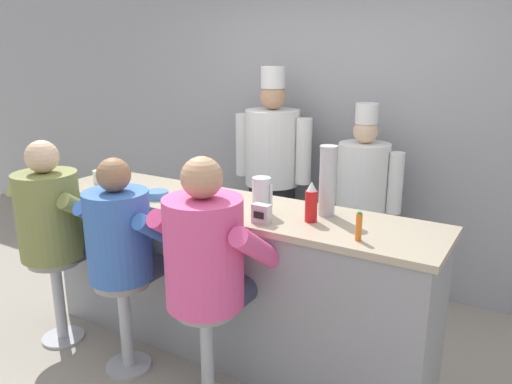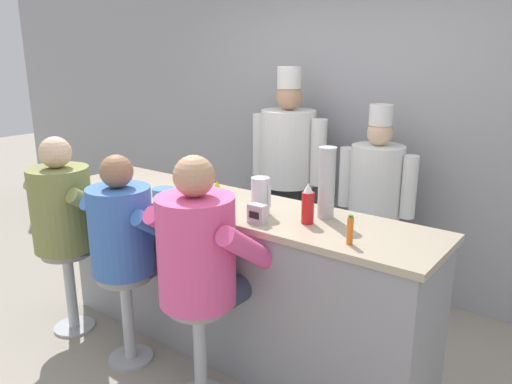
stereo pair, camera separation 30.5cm
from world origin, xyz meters
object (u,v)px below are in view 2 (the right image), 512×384
(mustard_bottle_yellow, at_px, (217,199))
(cereal_bowl, at_px, (163,192))
(diner_seated_pink, at_px, (201,255))
(cook_in_whites_near, at_px, (288,166))
(cook_in_whites_far, at_px, (375,199))
(ketchup_bottle_red, at_px, (308,205))
(diner_seated_olive, at_px, (67,214))
(breakfast_plate, at_px, (211,198))
(water_pitcher_clear, at_px, (260,196))
(hot_sauce_bottle_orange, at_px, (350,230))
(cup_stack_steel, at_px, (327,183))
(napkin_dispenser_chrome, at_px, (257,214))
(diner_seated_blue, at_px, (126,236))
(coffee_mug_white, at_px, (114,173))

(mustard_bottle_yellow, height_order, cereal_bowl, mustard_bottle_yellow)
(diner_seated_pink, distance_m, cook_in_whites_near, 1.77)
(cook_in_whites_near, relative_size, cook_in_whites_far, 1.16)
(ketchup_bottle_red, xyz_separation_m, diner_seated_olive, (-1.68, -0.48, -0.26))
(breakfast_plate, distance_m, cook_in_whites_near, 1.21)
(water_pitcher_clear, bearing_deg, hot_sauce_bottle_orange, -10.36)
(cup_stack_steel, distance_m, diner_seated_pink, 0.83)
(hot_sauce_bottle_orange, relative_size, cup_stack_steel, 0.37)
(diner_seated_olive, xyz_separation_m, cook_in_whites_near, (0.75, 1.68, 0.14))
(napkin_dispenser_chrome, bearing_deg, diner_seated_blue, -159.04)
(diner_seated_pink, relative_size, cook_in_whites_far, 0.91)
(breakfast_plate, height_order, diner_seated_olive, diner_seated_olive)
(water_pitcher_clear, relative_size, cup_stack_steel, 0.54)
(diner_seated_olive, bearing_deg, diner_seated_blue, -0.22)
(coffee_mug_white, bearing_deg, napkin_dispenser_chrome, -5.79)
(hot_sauce_bottle_orange, height_order, diner_seated_olive, diner_seated_olive)
(cook_in_whites_near, xyz_separation_m, cook_in_whites_far, (0.83, -0.02, -0.14))
(napkin_dispenser_chrome, bearing_deg, diner_seated_pink, -117.57)
(breakfast_plate, xyz_separation_m, diner_seated_olive, (-0.93, -0.48, -0.17))
(cereal_bowl, distance_m, diner_seated_olive, 0.73)
(coffee_mug_white, height_order, diner_seated_pink, diner_seated_pink)
(hot_sauce_bottle_orange, xyz_separation_m, cook_in_whites_near, (-1.27, 1.35, -0.09))
(breakfast_plate, relative_size, diner_seated_olive, 0.18)
(hot_sauce_bottle_orange, xyz_separation_m, coffee_mug_white, (-2.07, 0.13, -0.03))
(mustard_bottle_yellow, height_order, cook_in_whites_far, cook_in_whites_far)
(mustard_bottle_yellow, xyz_separation_m, coffee_mug_white, (-1.22, 0.18, -0.05))
(mustard_bottle_yellow, distance_m, diner_seated_pink, 0.38)
(water_pitcher_clear, distance_m, cereal_bowl, 0.78)
(ketchup_bottle_red, bearing_deg, cook_in_whites_near, 127.69)
(mustard_bottle_yellow, bearing_deg, cook_in_whites_far, 73.67)
(breakfast_plate, distance_m, diner_seated_olive, 1.06)
(cup_stack_steel, bearing_deg, cook_in_whites_far, 97.30)
(mustard_bottle_yellow, height_order, coffee_mug_white, mustard_bottle_yellow)
(water_pitcher_clear, bearing_deg, cook_in_whites_far, 80.04)
(cup_stack_steel, relative_size, diner_seated_blue, 0.30)
(cup_stack_steel, distance_m, diner_seated_olive, 1.86)
(ketchup_bottle_red, height_order, cook_in_whites_far, cook_in_whites_far)
(diner_seated_blue, distance_m, cook_in_whites_far, 1.91)
(cook_in_whites_near, bearing_deg, breakfast_plate, -81.52)
(cup_stack_steel, distance_m, napkin_dispenser_chrome, 0.45)
(hot_sauce_bottle_orange, relative_size, cereal_bowl, 1.00)
(breakfast_plate, distance_m, cereal_bowl, 0.35)
(cereal_bowl, xyz_separation_m, cook_in_whites_far, (0.98, 1.29, -0.18))
(mustard_bottle_yellow, relative_size, breakfast_plate, 0.83)
(cook_in_whites_near, distance_m, cook_in_whites_far, 0.84)
(cereal_bowl, bearing_deg, breakfast_plate, 18.10)
(hot_sauce_bottle_orange, distance_m, cup_stack_steel, 0.45)
(napkin_dispenser_chrome, distance_m, diner_seated_pink, 0.39)
(breakfast_plate, relative_size, diner_seated_blue, 0.18)
(water_pitcher_clear, bearing_deg, diner_seated_blue, -147.78)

